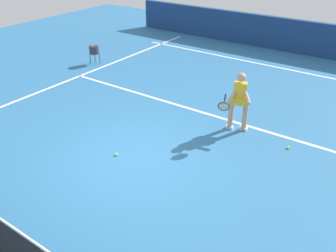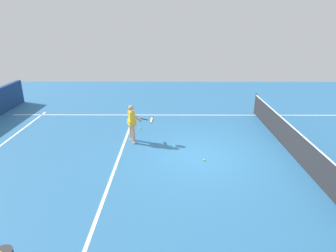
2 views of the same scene
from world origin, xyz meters
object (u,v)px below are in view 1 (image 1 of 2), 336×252
Objects in this scene: tennis_player at (239,100)px; tennis_ball_near at (116,154)px; tennis_ball_mid at (288,148)px; ball_hopper at (94,50)px.

tennis_player is 23.48× the size of tennis_ball_near.
tennis_ball_near is 4.07m from tennis_ball_mid.
tennis_ball_mid is at bearing 174.71° from tennis_player.
tennis_player is 6.92m from ball_hopper.
ball_hopper is (5.01, -4.33, 0.51)m from tennis_ball_near.
tennis_player reaches higher than tennis_ball_near.
tennis_player is 1.66m from tennis_ball_mid.
ball_hopper is at bearing -13.45° from tennis_player.
tennis_player is at bearing -122.14° from tennis_ball_near.
ball_hopper reaches higher than tennis_ball_mid.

